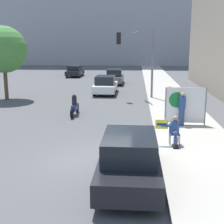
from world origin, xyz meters
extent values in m
plane|color=#4F4F51|center=(0.00, 0.00, 0.00)|extent=(160.00, 160.00, 0.00)
cube|color=#A8A399|center=(3.92, 15.00, 0.06)|extent=(3.33, 90.00, 0.12)
cylinder|color=#474C56|center=(2.77, 1.62, 0.34)|extent=(0.03, 0.03, 0.43)
cylinder|color=#474C56|center=(3.14, 1.62, 0.34)|extent=(0.03, 0.03, 0.43)
cylinder|color=#474C56|center=(2.77, 1.99, 0.34)|extent=(0.03, 0.03, 0.43)
cylinder|color=#474C56|center=(3.14, 1.99, 0.34)|extent=(0.03, 0.03, 0.43)
cube|color=navy|center=(2.95, 1.80, 0.56)|extent=(0.40, 0.40, 0.02)
cube|color=navy|center=(2.95, 1.99, 0.76)|extent=(0.40, 0.02, 0.38)
cylinder|color=#334775|center=(2.95, 1.64, 0.66)|extent=(0.18, 0.42, 0.18)
cylinder|color=#334775|center=(2.95, 1.43, 0.34)|extent=(0.16, 0.16, 0.43)
cube|color=black|center=(2.95, 1.37, 0.17)|extent=(0.20, 0.28, 0.10)
cylinder|color=navy|center=(2.95, 1.83, 0.83)|extent=(0.34, 0.34, 0.52)
sphere|color=tan|center=(2.95, 1.83, 1.20)|extent=(0.22, 0.22, 0.22)
cylinder|color=navy|center=(2.62, 1.75, 0.91)|extent=(0.45, 0.09, 0.09)
cube|color=yellow|center=(2.42, 1.75, 0.96)|extent=(0.50, 0.02, 0.37)
cube|color=navy|center=(2.42, 1.74, 0.96)|extent=(0.38, 0.01, 0.09)
cylinder|color=#334775|center=(3.65, 4.93, 0.53)|extent=(0.28, 0.28, 0.81)
cylinder|color=navy|center=(3.65, 4.93, 1.25)|extent=(0.34, 0.34, 0.64)
sphere|color=tan|center=(3.65, 4.93, 1.68)|extent=(0.21, 0.21, 0.21)
cylinder|color=#334775|center=(3.17, 6.53, 0.55)|extent=(0.28, 0.28, 0.86)
cylinder|color=navy|center=(3.17, 6.53, 1.32)|extent=(0.34, 0.34, 0.68)
sphere|color=beige|center=(3.17, 6.53, 1.78)|extent=(0.23, 0.23, 0.23)
cylinder|color=slate|center=(2.86, 5.07, 1.06)|extent=(0.06, 0.06, 1.88)
cylinder|color=slate|center=(4.82, 5.07, 1.06)|extent=(0.06, 0.06, 1.88)
cube|color=white|center=(3.84, 5.07, 1.11)|extent=(1.96, 0.02, 1.78)
cylinder|color=#197A33|center=(3.41, 5.05, 1.38)|extent=(0.78, 0.01, 0.78)
cylinder|color=slate|center=(2.55, 13.23, 2.66)|extent=(0.16, 0.16, 5.08)
cylinder|color=slate|center=(1.31, 12.99, 4.91)|extent=(0.58, 2.52, 0.11)
cube|color=black|center=(0.06, 12.76, 4.49)|extent=(0.35, 0.35, 0.84)
sphere|color=green|center=(0.06, 12.76, 4.21)|extent=(0.18, 0.18, 0.18)
cube|color=black|center=(1.23, -1.57, 0.56)|extent=(1.75, 4.28, 0.58)
cube|color=black|center=(1.23, -1.74, 1.19)|extent=(1.50, 2.22, 0.67)
cylinder|color=black|center=(0.46, -0.24, 0.32)|extent=(0.22, 0.64, 0.64)
cylinder|color=black|center=(1.99, -0.24, 0.32)|extent=(0.22, 0.64, 0.64)
cylinder|color=black|center=(0.46, -2.89, 0.32)|extent=(0.22, 0.64, 0.64)
cylinder|color=black|center=(1.99, -2.89, 0.32)|extent=(0.22, 0.64, 0.64)
cube|color=white|center=(-1.19, 15.48, 0.56)|extent=(1.76, 4.25, 0.58)
cube|color=black|center=(-1.19, 15.31, 1.18)|extent=(1.52, 2.21, 0.67)
cylinder|color=black|center=(-1.96, 16.80, 0.32)|extent=(0.22, 0.64, 0.64)
cylinder|color=black|center=(-0.42, 16.80, 0.32)|extent=(0.22, 0.64, 0.64)
cylinder|color=black|center=(-1.96, 14.16, 0.32)|extent=(0.22, 0.64, 0.64)
cylinder|color=black|center=(-0.42, 14.16, 0.32)|extent=(0.22, 0.64, 0.64)
cube|color=#565B60|center=(-0.88, 22.07, 0.57)|extent=(1.71, 4.26, 0.59)
cube|color=black|center=(-0.88, 21.90, 1.21)|extent=(1.47, 2.22, 0.68)
cylinder|color=black|center=(-1.63, 23.39, 0.32)|extent=(0.22, 0.64, 0.64)
cylinder|color=black|center=(-0.14, 23.39, 0.32)|extent=(0.22, 0.64, 0.64)
cylinder|color=black|center=(-1.63, 20.75, 0.32)|extent=(0.22, 0.64, 0.64)
cylinder|color=black|center=(-0.14, 20.75, 0.32)|extent=(0.22, 0.64, 0.64)
cube|color=black|center=(-6.51, 29.39, 0.53)|extent=(1.75, 4.30, 0.52)
cube|color=black|center=(-6.51, 29.22, 1.10)|extent=(1.50, 2.24, 0.62)
cylinder|color=black|center=(-7.28, 30.72, 0.32)|extent=(0.22, 0.64, 0.64)
cylinder|color=black|center=(-5.75, 30.72, 0.32)|extent=(0.22, 0.64, 0.64)
cylinder|color=black|center=(-7.28, 28.05, 0.32)|extent=(0.22, 0.64, 0.64)
cylinder|color=black|center=(-5.75, 28.05, 0.32)|extent=(0.22, 0.64, 0.64)
cube|color=navy|center=(-2.18, 7.23, 0.48)|extent=(0.24, 0.95, 0.32)
cylinder|color=black|center=(-2.18, 7.18, 0.83)|extent=(0.28, 0.28, 0.56)
sphere|color=black|center=(-2.18, 7.18, 1.13)|extent=(0.24, 0.24, 0.24)
cylinder|color=black|center=(-2.18, 8.01, 0.30)|extent=(0.10, 0.60, 0.60)
cylinder|color=black|center=(-2.18, 6.44, 0.30)|extent=(0.10, 0.60, 0.60)
cylinder|color=brown|center=(-8.29, 12.05, 1.26)|extent=(0.28, 0.28, 2.51)
sphere|color=#47843D|center=(-8.29, 12.05, 3.70)|extent=(3.40, 3.40, 3.40)
camera|label=1|loc=(1.40, -10.34, 4.07)|focal=50.00mm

